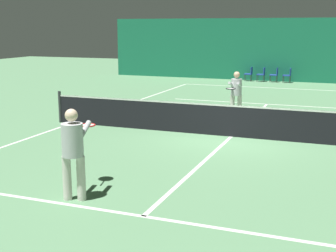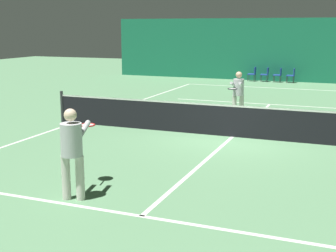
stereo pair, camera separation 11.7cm
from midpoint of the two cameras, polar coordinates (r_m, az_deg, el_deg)
The scene contains 14 objects.
ground_plane at distance 14.00m, azimuth 8.11°, elevation -1.31°, with size 60.00×60.00×0.00m, color #56845B.
backdrop_curtain at distance 28.72m, azimuth 15.59°, elevation 8.89°, with size 23.00×0.12×3.71m.
court_line_baseline_far at distance 25.56m, azimuth 14.51°, elevation 4.43°, with size 11.00×0.10×0.00m.
court_line_service_far at distance 20.16m, azimuth 12.46°, elevation 2.60°, with size 8.25×0.10×0.00m.
court_line_service_near at distance 8.20m, azimuth -2.83°, elevation -10.92°, with size 8.25×0.10×0.00m.
court_line_sideline_left at distance 16.16m, azimuth -11.19°, elevation 0.37°, with size 0.10×23.80×0.00m.
court_line_centre at distance 14.00m, azimuth 8.11°, elevation -1.31°, with size 0.10×12.80×0.00m.
tennis_net at distance 13.89m, azimuth 8.17°, elevation 0.74°, with size 12.00×0.10×1.07m.
player_near at distance 8.84m, azimuth -11.20°, elevation -2.51°, with size 0.70×1.43×1.74m.
player_far at distance 16.79m, azimuth 8.74°, elevation 4.22°, with size 0.42×1.35×1.65m.
courtside_chair_0 at distance 28.65m, azimuth 10.44°, elevation 6.37°, with size 0.44×0.44×0.84m.
courtside_chair_1 at distance 28.51m, azimuth 11.94°, elevation 6.28°, with size 0.44×0.44×0.84m.
courtside_chair_2 at distance 28.39m, azimuth 13.45°, elevation 6.19°, with size 0.44×0.44×0.84m.
courtside_chair_3 at distance 28.29m, azimuth 14.98°, elevation 6.09°, with size 0.44×0.44×0.84m.
Camera 2 is at (3.22, -13.24, 3.19)m, focal length 50.00 mm.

